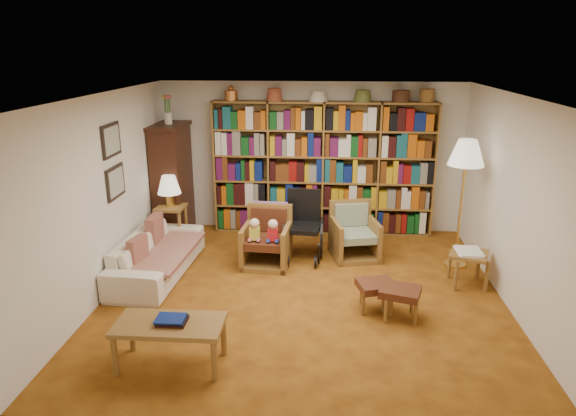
# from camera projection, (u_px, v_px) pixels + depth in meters

# --- Properties ---
(floor) EXTENTS (5.00, 5.00, 0.00)m
(floor) POSITION_uv_depth(u_px,v_px,m) (304.00, 293.00, 6.61)
(floor) COLOR #995B17
(floor) RESTS_ON ground
(ceiling) EXTENTS (5.00, 5.00, 0.00)m
(ceiling) POSITION_uv_depth(u_px,v_px,m) (306.00, 96.00, 5.86)
(ceiling) COLOR silver
(ceiling) RESTS_ON wall_back
(wall_back) EXTENTS (5.00, 0.00, 5.00)m
(wall_back) POSITION_uv_depth(u_px,v_px,m) (311.00, 158.00, 8.61)
(wall_back) COLOR silver
(wall_back) RESTS_ON floor
(wall_front) EXTENTS (5.00, 0.00, 5.00)m
(wall_front) POSITION_uv_depth(u_px,v_px,m) (289.00, 295.00, 3.86)
(wall_front) COLOR silver
(wall_front) RESTS_ON floor
(wall_left) EXTENTS (0.00, 5.00, 5.00)m
(wall_left) POSITION_uv_depth(u_px,v_px,m) (105.00, 196.00, 6.42)
(wall_left) COLOR silver
(wall_left) RESTS_ON floor
(wall_right) EXTENTS (0.00, 5.00, 5.00)m
(wall_right) POSITION_uv_depth(u_px,v_px,m) (516.00, 205.00, 6.05)
(wall_right) COLOR silver
(wall_right) RESTS_ON floor
(bookshelf) EXTENTS (3.60, 0.30, 2.42)m
(bookshelf) POSITION_uv_depth(u_px,v_px,m) (323.00, 165.00, 8.46)
(bookshelf) COLOR brown
(bookshelf) RESTS_ON floor
(curio_cabinet) EXTENTS (0.50, 0.95, 2.40)m
(curio_cabinet) POSITION_uv_depth(u_px,v_px,m) (172.00, 180.00, 8.39)
(curio_cabinet) COLOR #37170F
(curio_cabinet) RESTS_ON floor
(framed_pictures) EXTENTS (0.03, 0.52, 0.97)m
(framed_pictures) POSITION_uv_depth(u_px,v_px,m) (113.00, 161.00, 6.59)
(framed_pictures) COLOR black
(framed_pictures) RESTS_ON wall_left
(sofa) EXTENTS (2.00, 0.87, 0.57)m
(sofa) POSITION_uv_depth(u_px,v_px,m) (157.00, 255.00, 7.09)
(sofa) COLOR beige
(sofa) RESTS_ON floor
(sofa_throw) EXTENTS (0.91, 1.59, 0.04)m
(sofa_throw) POSITION_uv_depth(u_px,v_px,m) (161.00, 254.00, 7.08)
(sofa_throw) COLOR #C0B38C
(sofa_throw) RESTS_ON sofa
(cushion_left) EXTENTS (0.13, 0.42, 0.42)m
(cushion_left) POSITION_uv_depth(u_px,v_px,m) (155.00, 235.00, 7.38)
(cushion_left) COLOR maroon
(cushion_left) RESTS_ON sofa
(cushion_right) EXTENTS (0.18, 0.37, 0.35)m
(cushion_right) POSITION_uv_depth(u_px,v_px,m) (138.00, 253.00, 6.71)
(cushion_right) COLOR maroon
(cushion_right) RESTS_ON sofa
(side_table_lamp) EXTENTS (0.44, 0.44, 0.66)m
(side_table_lamp) POSITION_uv_depth(u_px,v_px,m) (171.00, 217.00, 8.02)
(side_table_lamp) COLOR brown
(side_table_lamp) RESTS_ON floor
(table_lamp) EXTENTS (0.36, 0.36, 0.49)m
(table_lamp) POSITION_uv_depth(u_px,v_px,m) (169.00, 186.00, 7.87)
(table_lamp) COLOR gold
(table_lamp) RESTS_ON side_table_lamp
(armchair_leather) EXTENTS (0.72, 0.76, 0.85)m
(armchair_leather) POSITION_uv_depth(u_px,v_px,m) (267.00, 240.00, 7.45)
(armchair_leather) COLOR brown
(armchair_leather) RESTS_ON floor
(armchair_sage) EXTENTS (0.80, 0.82, 0.81)m
(armchair_sage) POSITION_uv_depth(u_px,v_px,m) (354.00, 236.00, 7.73)
(armchair_sage) COLOR brown
(armchair_sage) RESTS_ON floor
(wheelchair) EXTENTS (0.58, 0.81, 1.02)m
(wheelchair) POSITION_uv_depth(u_px,v_px,m) (303.00, 228.00, 7.63)
(wheelchair) COLOR black
(wheelchair) RESTS_ON floor
(floor_lamp) EXTENTS (0.49, 0.49, 1.84)m
(floor_lamp) POSITION_uv_depth(u_px,v_px,m) (466.00, 158.00, 6.97)
(floor_lamp) COLOR gold
(floor_lamp) RESTS_ON floor
(side_table_papers) EXTENTS (0.60, 0.60, 0.49)m
(side_table_papers) POSITION_uv_depth(u_px,v_px,m) (469.00, 258.00, 6.73)
(side_table_papers) COLOR brown
(side_table_papers) RESTS_ON floor
(footstool_a) EXTENTS (0.52, 0.48, 0.37)m
(footstool_a) POSITION_uv_depth(u_px,v_px,m) (377.00, 287.00, 6.10)
(footstool_a) COLOR #522515
(footstool_a) RESTS_ON floor
(footstool_b) EXTENTS (0.54, 0.49, 0.38)m
(footstool_b) POSITION_uv_depth(u_px,v_px,m) (400.00, 294.00, 5.92)
(footstool_b) COLOR #522515
(footstool_b) RESTS_ON floor
(coffee_table) EXTENTS (1.06, 0.54, 0.53)m
(coffee_table) POSITION_uv_depth(u_px,v_px,m) (170.00, 328.00, 5.00)
(coffee_table) COLOR brown
(coffee_table) RESTS_ON floor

